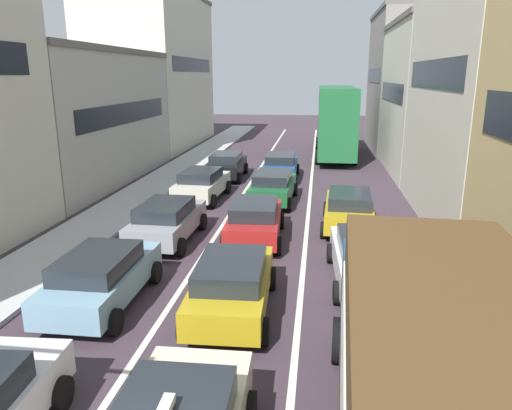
# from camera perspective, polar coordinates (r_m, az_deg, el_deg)

# --- Properties ---
(sidewalk_left) EXTENTS (2.60, 64.00, 0.14)m
(sidewalk_left) POSITION_cam_1_polar(r_m,az_deg,el_deg) (25.83, -12.52, 1.87)
(sidewalk_left) COLOR #B8B8B8
(sidewalk_left) RESTS_ON ground
(lane_stripe_left) EXTENTS (0.16, 60.00, 0.01)m
(lane_stripe_left) POSITION_cam_1_polar(r_m,az_deg,el_deg) (24.61, -1.49, 1.41)
(lane_stripe_left) COLOR silver
(lane_stripe_left) RESTS_ON ground
(lane_stripe_right) EXTENTS (0.16, 60.00, 0.01)m
(lane_stripe_right) POSITION_cam_1_polar(r_m,az_deg,el_deg) (24.32, 6.45, 1.15)
(lane_stripe_right) COLOR silver
(lane_stripe_right) RESTS_ON ground
(building_row_left) EXTENTS (7.20, 43.90, 12.44)m
(building_row_left) POSITION_cam_1_polar(r_m,az_deg,el_deg) (29.38, -21.70, 13.55)
(building_row_left) COLOR beige
(building_row_left) RESTS_ON ground
(building_row_right) EXTENTS (7.20, 43.90, 11.06)m
(building_row_right) POSITION_cam_1_polar(r_m,az_deg,el_deg) (27.15, 24.89, 12.21)
(building_row_right) COLOR gray
(building_row_right) RESTS_ON ground
(removalist_box_truck) EXTENTS (2.97, 7.80, 3.58)m
(removalist_box_truck) POSITION_cam_1_polar(r_m,az_deg,el_deg) (7.45, 19.96, -17.51)
(removalist_box_truck) COLOR navy
(removalist_box_truck) RESTS_ON ground
(sedan_centre_lane_second) EXTENTS (2.19, 4.37, 1.49)m
(sedan_centre_lane_second) POSITION_cam_1_polar(r_m,az_deg,el_deg) (12.24, -2.86, -9.36)
(sedan_centre_lane_second) COLOR #B29319
(sedan_centre_lane_second) RESTS_ON ground
(wagon_left_lane_second) EXTENTS (2.08, 4.31, 1.49)m
(wagon_left_lane_second) POSITION_cam_1_polar(r_m,az_deg,el_deg) (13.26, -17.94, -8.12)
(wagon_left_lane_second) COLOR #759EB7
(wagon_left_lane_second) RESTS_ON ground
(hatchback_centre_lane_third) EXTENTS (2.22, 4.38, 1.49)m
(hatchback_centre_lane_third) POSITION_cam_1_polar(r_m,az_deg,el_deg) (17.43, -0.16, -1.73)
(hatchback_centre_lane_third) COLOR #A51E1E
(hatchback_centre_lane_third) RESTS_ON ground
(sedan_left_lane_third) EXTENTS (2.12, 4.33, 1.49)m
(sedan_left_lane_third) POSITION_cam_1_polar(r_m,az_deg,el_deg) (17.65, -10.56, -1.78)
(sedan_left_lane_third) COLOR gray
(sedan_left_lane_third) RESTS_ON ground
(coupe_centre_lane_fourth) EXTENTS (2.20, 4.37, 1.49)m
(coupe_centre_lane_fourth) POSITION_cam_1_polar(r_m,az_deg,el_deg) (22.66, 2.03, 2.26)
(coupe_centre_lane_fourth) COLOR #19592D
(coupe_centre_lane_fourth) RESTS_ON ground
(sedan_left_lane_fourth) EXTENTS (2.23, 4.38, 1.49)m
(sedan_left_lane_fourth) POSITION_cam_1_polar(r_m,az_deg,el_deg) (23.33, -6.47, 2.55)
(sedan_left_lane_fourth) COLOR beige
(sedan_left_lane_fourth) RESTS_ON ground
(sedan_centre_lane_fifth) EXTENTS (2.07, 4.31, 1.49)m
(sedan_centre_lane_fifth) POSITION_cam_1_polar(r_m,az_deg,el_deg) (27.88, 2.94, 4.71)
(sedan_centre_lane_fifth) COLOR #194C8C
(sedan_centre_lane_fifth) RESTS_ON ground
(sedan_left_lane_fifth) EXTENTS (2.11, 4.32, 1.49)m
(sedan_left_lane_fifth) POSITION_cam_1_polar(r_m,az_deg,el_deg) (28.15, -3.51, 4.81)
(sedan_left_lane_fifth) COLOR black
(sedan_left_lane_fifth) RESTS_ON ground
(sedan_right_lane_behind_truck) EXTENTS (2.21, 4.37, 1.49)m
(sedan_right_lane_behind_truck) POSITION_cam_1_polar(r_m,az_deg,el_deg) (14.25, 13.05, -6.11)
(sedan_right_lane_behind_truck) COLOR silver
(sedan_right_lane_behind_truck) RESTS_ON ground
(wagon_right_lane_far) EXTENTS (2.22, 4.38, 1.49)m
(wagon_right_lane_far) POSITION_cam_1_polar(r_m,az_deg,el_deg) (19.18, 11.00, -0.44)
(wagon_right_lane_far) COLOR #B29319
(wagon_right_lane_far) RESTS_ON ground
(bus_mid_queue_primary) EXTENTS (2.84, 10.51, 5.06)m
(bus_mid_queue_primary) POSITION_cam_1_polar(r_m,az_deg,el_deg) (35.63, 9.50, 10.13)
(bus_mid_queue_primary) COLOR #1E6033
(bus_mid_queue_primary) RESTS_ON ground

